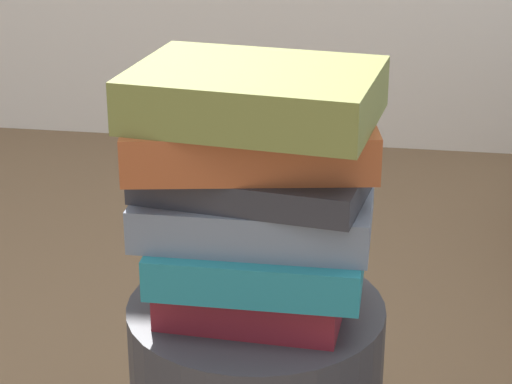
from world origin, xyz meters
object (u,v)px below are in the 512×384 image
(book_rust, at_px, (249,138))
(book_olive, at_px, (258,94))
(book_maroon, at_px, (254,290))
(book_charcoal, at_px, (255,176))
(book_teal, at_px, (261,253))
(book_slate, at_px, (259,209))

(book_rust, relative_size, book_olive, 1.04)
(book_maroon, bearing_deg, book_charcoal, 98.47)
(book_maroon, relative_size, book_charcoal, 0.84)
(book_charcoal, xyz_separation_m, book_olive, (0.01, -0.01, 0.10))
(book_teal, relative_size, book_slate, 0.90)
(book_slate, relative_size, book_rust, 0.96)
(book_maroon, bearing_deg, book_olive, 46.81)
(book_maroon, xyz_separation_m, book_charcoal, (-0.00, 0.01, 0.15))
(book_slate, distance_m, book_rust, 0.09)
(book_teal, relative_size, book_rust, 0.87)
(book_charcoal, distance_m, book_olive, 0.11)
(book_charcoal, relative_size, book_rust, 0.91)
(book_maroon, height_order, book_charcoal, book_charcoal)
(book_charcoal, relative_size, book_olive, 0.95)
(book_slate, bearing_deg, book_maroon, -104.34)
(book_slate, height_order, book_rust, book_rust)
(book_slate, xyz_separation_m, book_rust, (-0.01, 0.00, 0.09))
(book_charcoal, distance_m, book_rust, 0.05)
(book_charcoal, bearing_deg, book_teal, -44.15)
(book_rust, distance_m, book_olive, 0.06)
(book_slate, distance_m, book_charcoal, 0.04)
(book_slate, height_order, book_olive, book_olive)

